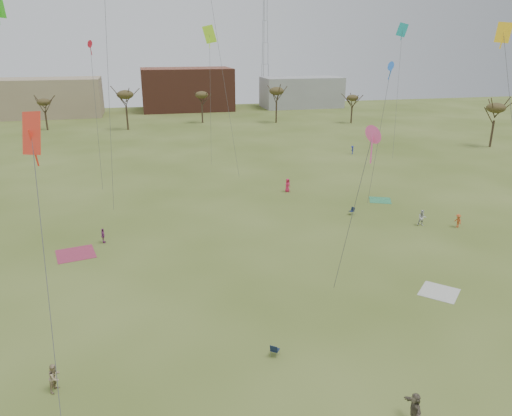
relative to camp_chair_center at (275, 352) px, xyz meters
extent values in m
plane|color=#44561B|center=(1.88, 0.91, -0.26)|extent=(260.00, 260.00, 0.00)
imported|color=tan|center=(-13.08, -0.14, 0.61)|extent=(0.95, 1.04, 1.74)
imported|color=brown|center=(5.58, -7.11, 0.61)|extent=(0.63, 1.65, 1.75)
imported|color=#C15324|center=(25.34, 17.06, 0.49)|extent=(0.60, 0.99, 1.49)
imported|color=#913C7E|center=(-11.71, 21.60, 0.50)|extent=(0.38, 0.89, 1.51)
imported|color=silver|center=(21.84, 18.43, 0.63)|extent=(1.02, 0.90, 1.78)
imported|color=#C62147|center=(11.29, 33.91, 0.65)|extent=(1.06, 0.98, 1.82)
imported|color=navy|center=(29.36, 53.18, 0.49)|extent=(0.75, 1.06, 1.49)
cube|color=silver|center=(15.05, 4.80, -0.26)|extent=(3.93, 3.93, 0.03)
cube|color=#9A2F4B|center=(-14.15, 19.40, -0.26)|extent=(4.06, 4.06, 0.03)
cube|color=#328B58|center=(21.65, 27.58, -0.26)|extent=(3.51, 3.51, 0.03)
cube|color=#152039|center=(0.01, 0.02, 0.16)|extent=(0.70, 0.70, 0.04)
cube|color=#152039|center=(-0.13, -0.17, 0.39)|extent=(0.48, 0.40, 0.44)
cube|color=#131E36|center=(15.85, 23.47, 0.16)|extent=(0.65, 0.65, 0.04)
cube|color=#131E36|center=(16.06, 23.56, 0.39)|extent=(0.31, 0.51, 0.44)
cube|color=red|center=(-12.77, 1.96, 14.22)|extent=(1.13, 1.13, 2.23)
cube|color=red|center=(-12.77, 1.96, 13.44)|extent=(0.08, 0.08, 2.01)
cylinder|color=#4C4C51|center=(-12.51, -0.90, 7.43)|extent=(0.55, 5.74, 13.60)
cone|color=#EC4A96|center=(7.70, 4.03, 12.90)|extent=(1.34, 0.10, 1.34)
cube|color=#EC4A96|center=(7.70, 4.03, 12.05)|extent=(0.08, 0.08, 2.20)
cylinder|color=#4C4C51|center=(7.06, 4.99, 6.77)|extent=(1.32, 1.97, 12.27)
cube|color=yellow|center=(25.51, 14.90, 19.55)|extent=(0.90, 0.90, 1.77)
cube|color=yellow|center=(25.51, 14.90, 18.94)|extent=(0.08, 0.08, 1.59)
cylinder|color=#4C4C51|center=(-10.25, 29.80, 14.19)|extent=(1.46, 1.47, 27.10)
cone|color=blue|center=(19.94, 24.71, 16.26)|extent=(1.02, 0.07, 1.02)
cube|color=blue|center=(19.94, 24.71, 15.62)|extent=(0.08, 0.08, 1.66)
cylinder|color=#4C4C51|center=(19.12, 24.57, 8.45)|extent=(1.68, 0.31, 15.63)
cube|color=#AFF729|center=(3.34, 47.41, 19.83)|extent=(1.23, 1.23, 2.41)
cube|color=#AFF729|center=(3.34, 47.41, 18.99)|extent=(0.08, 0.08, 2.17)
cylinder|color=#4C4C51|center=(3.21, 47.65, 10.24)|extent=(0.30, 0.53, 19.19)
cone|color=#AD121E|center=(-12.42, 39.16, 18.55)|extent=(0.90, 0.07, 0.90)
cube|color=#AD121E|center=(-12.42, 39.16, 17.98)|extent=(0.08, 0.08, 1.47)
cylinder|color=#4C4C51|center=(-12.55, 38.43, 9.59)|extent=(0.30, 1.49, 17.91)
cube|color=teal|center=(35.32, 50.15, 20.68)|extent=(1.04, 1.04, 2.05)
cube|color=teal|center=(35.32, 50.15, 19.96)|extent=(0.08, 0.08, 1.84)
cylinder|color=#4C4C51|center=(34.06, 47.54, 10.66)|extent=(2.57, 5.27, 20.05)
cylinder|color=#4C4C51|center=(3.97, 39.94, 14.06)|extent=(3.70, 1.13, 26.84)
cylinder|color=#3A2B1E|center=(-28.12, 92.91, 1.90)|extent=(0.40, 0.40, 4.32)
ellipsoid|color=#473D1E|center=(-28.12, 92.91, 6.08)|extent=(3.02, 3.02, 1.58)
cylinder|color=#3A2B1E|center=(-10.12, 88.91, 2.44)|extent=(0.40, 0.40, 5.40)
ellipsoid|color=#473D1E|center=(-10.12, 88.91, 7.66)|extent=(3.78, 3.78, 1.98)
cylinder|color=#3A2B1E|center=(7.88, 94.91, 2.08)|extent=(0.40, 0.40, 4.68)
ellipsoid|color=#473D1E|center=(7.88, 94.91, 6.60)|extent=(3.28, 3.28, 1.72)
cylinder|color=#3A2B1E|center=(25.88, 90.91, 2.38)|extent=(0.40, 0.40, 5.28)
ellipsoid|color=#473D1E|center=(25.88, 90.91, 7.48)|extent=(3.70, 3.70, 1.94)
cylinder|color=#3A2B1E|center=(43.88, 85.91, 1.84)|extent=(0.40, 0.40, 4.20)
ellipsoid|color=#473D1E|center=(43.88, 85.91, 5.90)|extent=(2.94, 2.94, 1.54)
cylinder|color=#3A2B1E|center=(57.88, 52.91, 2.26)|extent=(0.40, 0.40, 5.04)
ellipsoid|color=#473D1E|center=(57.88, 52.91, 7.13)|extent=(3.53, 3.53, 1.85)
cube|color=#937F60|center=(-33.12, 115.91, 4.74)|extent=(32.00, 14.00, 10.00)
cube|color=brown|center=(6.88, 120.91, 5.74)|extent=(26.00, 16.00, 12.00)
cube|color=gray|center=(41.88, 118.91, 4.24)|extent=(24.00, 12.00, 9.00)
cylinder|color=#9EA3A8|center=(32.78, 125.91, 18.74)|extent=(0.16, 0.16, 38.00)
cylinder|color=#9EA3A8|center=(31.43, 126.69, 18.74)|extent=(0.16, 0.16, 38.00)
cylinder|color=#9EA3A8|center=(31.43, 125.14, 18.74)|extent=(0.16, 0.16, 38.00)
camera|label=1|loc=(-7.20, -24.77, 18.66)|focal=33.53mm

